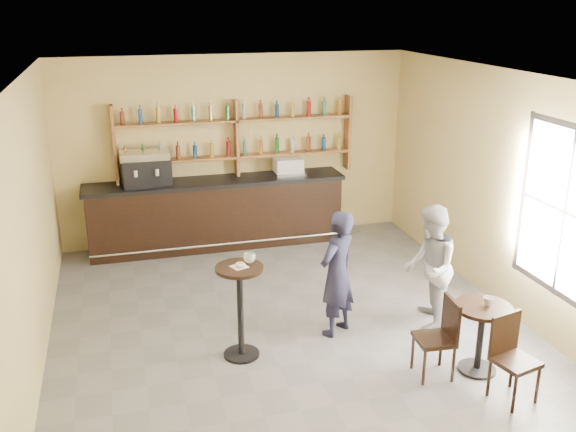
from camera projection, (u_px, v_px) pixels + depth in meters
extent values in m
plane|color=slate|center=(289.00, 327.00, 8.34)|extent=(7.00, 7.00, 0.00)
plane|color=white|center=(290.00, 78.00, 7.31)|extent=(7.00, 7.00, 0.00)
plane|color=#D9C07B|center=(235.00, 149.00, 11.02)|extent=(7.00, 0.00, 7.00)
plane|color=#D9C07B|center=(419.00, 357.00, 4.63)|extent=(7.00, 0.00, 7.00)
plane|color=#D9C07B|center=(28.00, 233.00, 7.07)|extent=(0.00, 7.00, 7.00)
plane|color=#D9C07B|center=(505.00, 192.00, 8.58)|extent=(0.00, 7.00, 7.00)
plane|color=white|center=(565.00, 212.00, 7.45)|extent=(0.00, 2.00, 2.00)
cube|color=white|center=(239.00, 267.00, 7.31)|extent=(0.22, 0.22, 0.00)
torus|color=#CA8E4A|center=(240.00, 265.00, 7.30)|extent=(0.14, 0.14, 0.04)
imported|color=white|center=(249.00, 258.00, 7.42)|extent=(0.15, 0.15, 0.11)
imported|color=black|center=(337.00, 274.00, 7.96)|extent=(0.71, 0.67, 1.63)
imported|color=white|center=(488.00, 301.00, 7.11)|extent=(0.14, 0.14, 0.10)
imported|color=#99999E|center=(430.00, 267.00, 8.16)|extent=(0.88, 0.97, 1.62)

